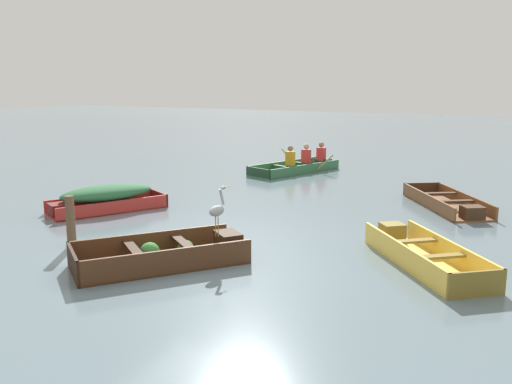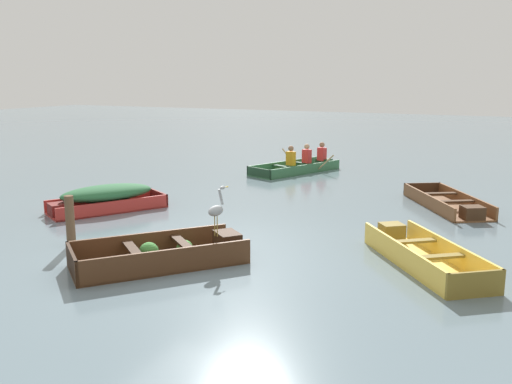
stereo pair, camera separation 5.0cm
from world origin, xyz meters
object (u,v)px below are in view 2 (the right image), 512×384
(heron_on_dinghy, at_px, (216,209))
(mooring_post, at_px, (70,221))
(skiff_yellow_far_moored, at_px, (421,255))
(rowboat_green_with_crew, at_px, (300,166))
(skiff_red_mid_moored, at_px, (106,196))
(skiff_wooden_brown_near_moored, at_px, (448,204))
(dinghy_dark_varnish_foreground, at_px, (167,254))

(heron_on_dinghy, relative_size, mooring_post, 0.89)
(mooring_post, bearing_deg, heron_on_dinghy, 9.91)
(skiff_yellow_far_moored, xyz_separation_m, rowboat_green_with_crew, (-5.24, 7.84, 0.06))
(skiff_red_mid_moored, distance_m, mooring_post, 2.84)
(skiff_red_mid_moored, bearing_deg, skiff_wooden_brown_near_moored, 27.25)
(skiff_wooden_brown_near_moored, distance_m, rowboat_green_with_crew, 6.17)
(skiff_yellow_far_moored, bearing_deg, rowboat_green_with_crew, 123.74)
(skiff_wooden_brown_near_moored, height_order, skiff_red_mid_moored, skiff_red_mid_moored)
(dinghy_dark_varnish_foreground, relative_size, skiff_wooden_brown_near_moored, 0.95)
(skiff_wooden_brown_near_moored, bearing_deg, dinghy_dark_varnish_foreground, -120.57)
(skiff_yellow_far_moored, relative_size, mooring_post, 3.00)
(skiff_wooden_brown_near_moored, distance_m, skiff_yellow_far_moored, 4.39)
(skiff_red_mid_moored, height_order, mooring_post, mooring_post)
(skiff_wooden_brown_near_moored, distance_m, mooring_post, 8.49)
(dinghy_dark_varnish_foreground, distance_m, skiff_red_mid_moored, 4.29)
(heron_on_dinghy, bearing_deg, skiff_red_mid_moored, 153.58)
(rowboat_green_with_crew, bearing_deg, skiff_yellow_far_moored, -56.26)
(skiff_yellow_far_moored, relative_size, heron_on_dinghy, 3.38)
(dinghy_dark_varnish_foreground, bearing_deg, skiff_yellow_far_moored, 25.85)
(skiff_wooden_brown_near_moored, relative_size, skiff_yellow_far_moored, 1.07)
(rowboat_green_with_crew, distance_m, mooring_post, 9.67)
(skiff_wooden_brown_near_moored, xyz_separation_m, rowboat_green_with_crew, (-5.11, 3.46, 0.09))
(skiff_yellow_far_moored, relative_size, rowboat_green_with_crew, 0.84)
(skiff_red_mid_moored, height_order, skiff_yellow_far_moored, skiff_red_mid_moored)
(dinghy_dark_varnish_foreground, distance_m, heron_on_dinghy, 1.11)
(skiff_red_mid_moored, xyz_separation_m, mooring_post, (1.31, -2.52, 0.14))
(skiff_wooden_brown_near_moored, distance_m, skiff_red_mid_moored, 8.01)
(skiff_wooden_brown_near_moored, height_order, heron_on_dinghy, heron_on_dinghy)
(rowboat_green_with_crew, bearing_deg, mooring_post, -94.13)
(dinghy_dark_varnish_foreground, xyz_separation_m, rowboat_green_with_crew, (-1.43, 9.68, 0.04))
(dinghy_dark_varnish_foreground, bearing_deg, skiff_red_mid_moored, 143.29)
(rowboat_green_with_crew, bearing_deg, skiff_wooden_brown_near_moored, -34.08)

